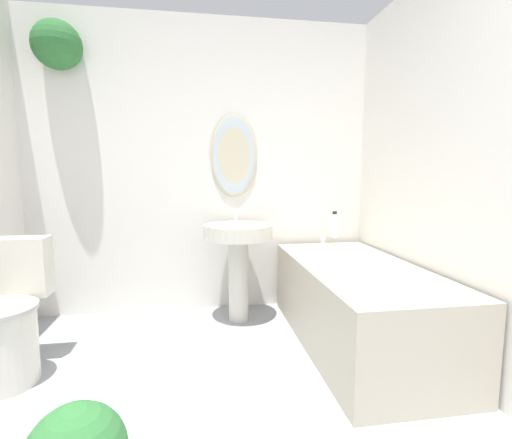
# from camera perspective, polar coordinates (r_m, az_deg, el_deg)

# --- Properties ---
(wall_back) EXTENTS (2.89, 0.35, 2.40)m
(wall_back) POSITION_cam_1_polar(r_m,az_deg,el_deg) (3.13, -9.91, 9.43)
(wall_back) COLOR silver
(wall_back) RESTS_ON ground_plane
(wall_right) EXTENTS (0.06, 2.85, 2.40)m
(wall_right) POSITION_cam_1_polar(r_m,az_deg,el_deg) (2.28, 31.33, 7.36)
(wall_right) COLOR silver
(wall_right) RESTS_ON ground_plane
(toilet) EXTENTS (0.40, 0.55, 0.77)m
(toilet) POSITION_cam_1_polar(r_m,az_deg,el_deg) (2.56, -34.19, -13.15)
(toilet) COLOR beige
(toilet) RESTS_ON ground_plane
(pedestal_sink) EXTENTS (0.53, 0.53, 0.86)m
(pedestal_sink) POSITION_cam_1_polar(r_m,az_deg,el_deg) (2.88, -2.73, -4.45)
(pedestal_sink) COLOR beige
(pedestal_sink) RESTS_ON ground_plane
(bathtub) EXTENTS (0.74, 1.60, 0.63)m
(bathtub) POSITION_cam_1_polar(r_m,az_deg,el_deg) (2.64, 15.31, -12.25)
(bathtub) COLOR #B2A893
(bathtub) RESTS_ON ground_plane
(shampoo_bottle) EXTENTS (0.07, 0.07, 0.21)m
(shampoo_bottle) POSITION_cam_1_polar(r_m,az_deg,el_deg) (3.16, 11.97, -0.83)
(shampoo_bottle) COLOR white
(shampoo_bottle) RESTS_ON bathtub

